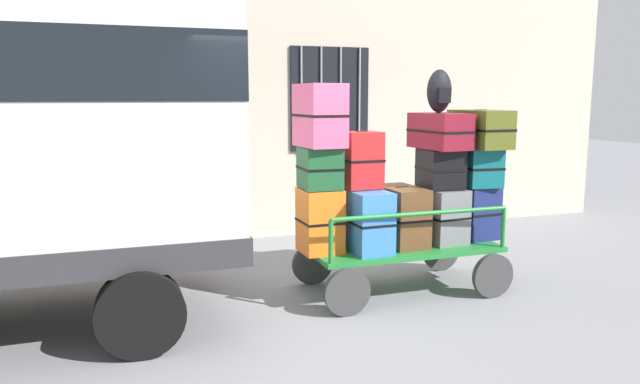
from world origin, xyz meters
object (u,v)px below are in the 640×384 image
Objects in this scene: suitcase_left_top at (320,115)px; suitcase_midright_middle at (440,169)px; suitcase_left_bottom at (320,221)px; backpack at (439,91)px; suitcase_midright_bottom at (439,215)px; suitcase_midright_top at (440,131)px; luggage_cart at (400,254)px; suitcase_midleft_middle at (362,160)px; suitcase_right_middle at (479,167)px; suitcase_left_middle at (320,168)px; suitcase_right_bottom at (475,212)px; suitcase_right_top at (480,129)px; suitcase_midleft_bottom at (362,219)px; suitcase_center_bottom at (401,216)px.

suitcase_left_top is 1.47m from suitcase_midright_middle.
suitcase_left_bottom is 1.46× the size of backpack.
suitcase_left_bottom reaches higher than suitcase_midright_bottom.
suitcase_midright_top is (1.35, 0.05, -0.18)m from suitcase_left_top.
luggage_cart is 3.59× the size of suitcase_midleft_middle.
suitcase_midright_top reaches higher than suitcase_right_middle.
luggage_cart is 1.27m from suitcase_right_middle.
suitcase_left_middle reaches higher than suitcase_right_bottom.
suitcase_right_top reaches higher than suitcase_left_middle.
suitcase_midleft_bottom is at bearing 1.67° from suitcase_left_bottom.
suitcase_midleft_middle is 1.09m from suitcase_midright_bottom.
luggage_cart is at bearing 178.29° from suitcase_right_top.
suitcase_midright_bottom is 0.67m from suitcase_right_middle.
suitcase_right_top is at bearing -0.30° from suitcase_midleft_bottom.
suitcase_right_top is (0.45, -0.06, 0.02)m from suitcase_midright_top.
suitcase_midleft_middle is 1.20× the size of suitcase_right_middle.
suitcase_left_bottom is 1.03m from suitcase_left_top.
suitcase_midright_top is 0.41m from backpack.
suitcase_left_bottom is 0.45m from suitcase_midleft_bottom.
suitcase_midleft_bottom is 1.24× the size of suitcase_center_bottom.
suitcase_midright_top is at bearing 90.00° from suitcase_midright_bottom.
suitcase_left_top is 1.38m from suitcase_center_bottom.
suitcase_right_top is at bearing -1.85° from suitcase_midright_bottom.
suitcase_left_bottom reaches higher than luggage_cart.
luggage_cart is 1.31m from suitcase_left_middle.
suitcase_left_top reaches higher than suitcase_center_bottom.
suitcase_midright_bottom is 0.85× the size of suitcase_right_top.
suitcase_midright_top is at bearing 2.35° from suitcase_left_middle.
suitcase_midleft_bottom is 1.45× the size of suitcase_right_bottom.
suitcase_midleft_bottom is at bearing -179.53° from suitcase_midright_bottom.
suitcase_midright_top is at bearing 4.66° from suitcase_center_bottom.
suitcase_right_bottom is at bearing 0.68° from suitcase_center_bottom.
suitcase_left_middle is 1.84m from suitcase_right_top.
suitcase_midright_bottom is at bearing 176.52° from suitcase_right_middle.
luggage_cart is at bearing 179.81° from suitcase_midright_middle.
suitcase_midright_bottom is (1.35, 0.01, -0.56)m from suitcase_left_middle.
backpack is (-0.03, 0.02, 1.30)m from suitcase_midright_bottom.
suitcase_right_bottom is (1.35, 0.01, -0.62)m from suitcase_midleft_middle.
suitcase_right_middle is 1.09× the size of backpack.
suitcase_midleft_bottom is at bearing -178.34° from backpack.
suitcase_midleft_middle is 0.94m from suitcase_midright_top.
suitcase_left_bottom is 1.34× the size of suitcase_right_middle.
suitcase_midright_top is 0.60m from suitcase_right_middle.
suitcase_left_top is at bearing -179.52° from suitcase_midright_bottom.
suitcase_left_top is 1.37m from suitcase_midright_top.
backpack is (-0.49, 0.03, 0.39)m from suitcase_right_top.
suitcase_midleft_middle is 0.85× the size of suitcase_center_bottom.
suitcase_midright_bottom is 0.45m from suitcase_right_bottom.
backpack is at bearing -144.10° from suitcase_midright_top.
suitcase_midleft_bottom is (-0.45, -0.02, 0.42)m from luggage_cart.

